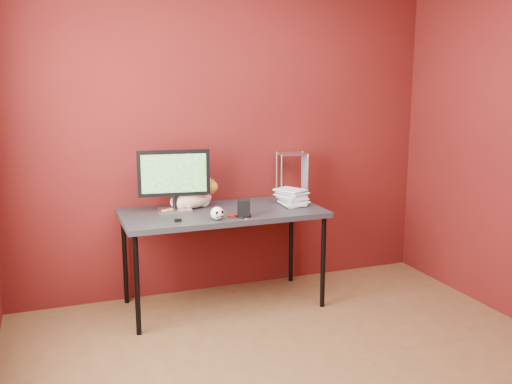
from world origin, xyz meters
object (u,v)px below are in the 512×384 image
object	(u,v)px
cat	(192,198)
book_stack	(284,119)
monitor	(174,177)
skull_mug	(217,213)
speaker	(244,209)
desk	(223,217)

from	to	relation	value
cat	book_stack	world-z (taller)	book_stack
monitor	book_stack	size ratio (longest dim) A/B	0.39
skull_mug	speaker	distance (m)	0.20
skull_mug	cat	bearing A→B (deg)	92.08
cat	skull_mug	world-z (taller)	cat
speaker	book_stack	size ratio (longest dim) A/B	0.09
monitor	skull_mug	xyz separation A→B (m)	(0.22, -0.36, -0.21)
monitor	book_stack	xyz separation A→B (m)	(0.83, -0.10, 0.42)
monitor	speaker	bearing A→B (deg)	-31.11
monitor	cat	distance (m)	0.24
cat	speaker	xyz separation A→B (m)	(0.28, -0.40, -0.02)
monitor	book_stack	bearing A→B (deg)	1.41
skull_mug	monitor	bearing A→B (deg)	113.84
monitor	cat	size ratio (longest dim) A/B	1.14
monitor	cat	bearing A→B (deg)	30.12
monitor	desk	bearing A→B (deg)	-7.93
monitor	speaker	distance (m)	0.58
cat	desk	bearing A→B (deg)	-44.56
speaker	book_stack	world-z (taller)	book_stack
monitor	speaker	world-z (taller)	monitor
skull_mug	speaker	size ratio (longest dim) A/B	0.77
cat	skull_mug	size ratio (longest dim) A/B	4.80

